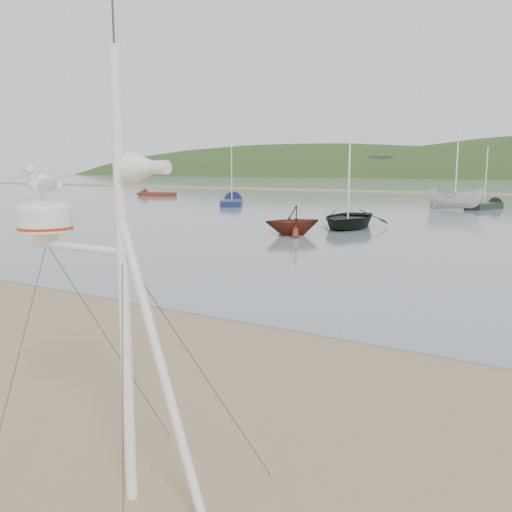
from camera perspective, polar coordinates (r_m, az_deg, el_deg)
The scene contains 8 objects.
ground at distance 8.82m, azimuth -15.10°, elevation -13.20°, with size 560.00×560.00×0.00m, color #8B7050.
mast_rig at distance 5.60m, azimuth -14.28°, elevation -12.27°, with size 2.37×2.53×5.35m.
boat_dark at distance 30.50m, azimuth 9.76°, elevation 7.86°, with size 3.76×1.09×5.27m, color black.
boat_red at distance 26.86m, azimuth 3.88°, elevation 5.15°, with size 2.40×1.46×2.78m, color #5E2215.
boat_white at distance 46.12m, azimuth 20.31°, elevation 7.46°, with size 1.76×1.81×4.67m, color silver.
sailboat_blue_near at distance 50.98m, azimuth -2.45°, elevation 5.79°, with size 5.30×7.13×7.22m.
dinghy_red_far at distance 66.55m, azimuth -11.07°, elevation 6.41°, with size 5.44×2.34×1.29m.
sailboat_dark_mid at distance 49.37m, azimuth 23.53°, elevation 4.93°, with size 2.88×5.54×5.42m.
Camera 1 is at (6.03, -5.52, 3.31)m, focal length 38.00 mm.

